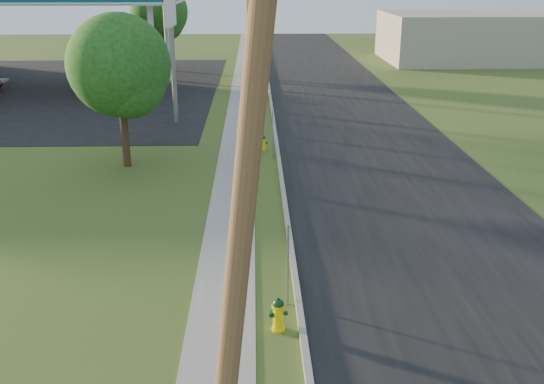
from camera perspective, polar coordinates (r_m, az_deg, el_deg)
The scene contains 20 objects.
road at distance 20.15m, azimuth 12.73°, elevation -1.64°, with size 8.00×120.00×0.02m, color black.
curb at distance 19.53m, azimuth 1.29°, elevation -1.63°, with size 0.15×120.00×0.15m, color gray.
sidewalk at distance 19.54m, azimuth -3.84°, elevation -1.85°, with size 1.50×120.00×0.03m, color gray.
forecourt at distance 43.64m, azimuth -22.79°, elevation 8.87°, with size 26.00×28.00×0.02m, color black.
utility_pole_near at distance 7.55m, azimuth -2.54°, elevation 0.90°, with size 1.40×0.32×9.48m.
utility_pole_mid at distance 25.24m, azimuth -2.03°, elevation 14.71°, with size 1.40×0.32×9.80m.
utility_pole_far at distance 43.20m, azimuth -1.94°, elevation 16.70°, with size 1.40×0.32×9.50m.
sign_post_near at distance 13.85m, azimuth 1.51°, elevation -6.93°, with size 0.05×0.04×2.00m, color gray.
sign_post_mid at distance 24.94m, azimuth 0.03°, elevation 5.43°, with size 0.05×0.04×2.00m, color gray.
sign_post_far at distance 36.87m, azimuth -0.55°, elevation 10.19°, with size 0.05×0.04×2.00m, color gray.
fuel_pump_ne at distance 39.73m, azimuth -15.02°, elevation 9.83°, with size 1.20×3.20×1.90m.
fuel_pump_se at distance 43.58m, azimuth -13.87°, elevation 10.78°, with size 1.20×3.20×1.90m.
price_pylon at distance 30.95m, azimuth -9.55°, elevation 16.32°, with size 0.34×2.04×6.85m.
distant_building at distance 56.50m, azimuth 17.93°, elevation 13.70°, with size 14.00×10.00×4.00m, color #A19689.
tree_verge at distance 23.93m, azimuth -13.97°, elevation 11.10°, with size 3.91×3.91×5.92m.
tree_lot at distance 48.94m, azimuth -10.46°, elevation 16.16°, with size 4.38×4.38×6.64m.
hydrant_near at distance 13.20m, azimuth 0.60°, elevation -11.44°, with size 0.40×0.36×0.79m.
hydrant_mid at distance 26.20m, azimuth -0.80°, elevation 4.65°, with size 0.36×0.32×0.69m.
hydrant_far at distance 37.10m, azimuth -0.73°, elevation 9.19°, with size 0.34×0.30×0.66m.
car_silver at distance 41.32m, azimuth -14.38°, elevation 10.19°, with size 1.59×3.95×1.35m, color silver.
Camera 1 is at (-0.48, -8.13, 7.27)m, focal length 40.00 mm.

